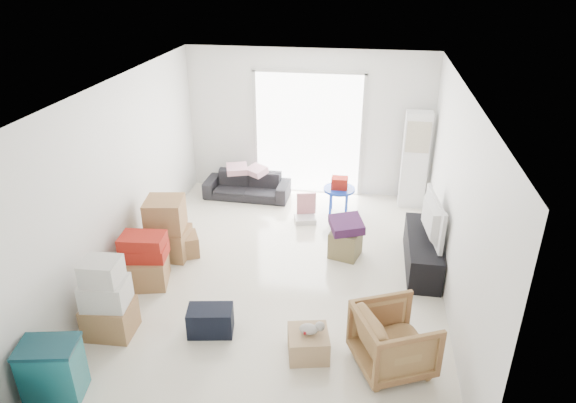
# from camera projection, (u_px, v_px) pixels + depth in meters

# --- Properties ---
(room_shell) EXTENTS (4.98, 6.48, 3.18)m
(room_shell) POSITION_uv_depth(u_px,v_px,m) (280.00, 189.00, 6.78)
(room_shell) COLOR silver
(room_shell) RESTS_ON ground
(sliding_door) EXTENTS (2.10, 0.04, 2.33)m
(sliding_door) POSITION_uv_depth(u_px,v_px,m) (308.00, 129.00, 9.48)
(sliding_door) COLOR white
(sliding_door) RESTS_ON room_shell
(ac_tower) EXTENTS (0.45, 0.30, 1.75)m
(ac_tower) POSITION_uv_depth(u_px,v_px,m) (415.00, 160.00, 9.06)
(ac_tower) COLOR white
(ac_tower) RESTS_ON room_shell
(tv_console) EXTENTS (0.45, 1.50, 0.50)m
(tv_console) POSITION_uv_depth(u_px,v_px,m) (422.00, 252.00, 7.46)
(tv_console) COLOR black
(tv_console) RESTS_ON room_shell
(television) EXTENTS (0.73, 1.12, 0.14)m
(television) POSITION_uv_depth(u_px,v_px,m) (425.00, 232.00, 7.32)
(television) COLOR black
(television) RESTS_ON tv_console
(sofa) EXTENTS (1.59, 0.50, 0.62)m
(sofa) POSITION_uv_depth(u_px,v_px,m) (247.00, 182.00, 9.61)
(sofa) COLOR black
(sofa) RESTS_ON room_shell
(pillow_left) EXTENTS (0.43, 0.38, 0.11)m
(pillow_left) POSITION_uv_depth(u_px,v_px,m) (237.00, 163.00, 9.50)
(pillow_left) COLOR #F2B0C7
(pillow_left) RESTS_ON sofa
(pillow_right) EXTENTS (0.42, 0.41, 0.11)m
(pillow_right) POSITION_uv_depth(u_px,v_px,m) (257.00, 164.00, 9.43)
(pillow_right) COLOR #F2B0C7
(pillow_right) RESTS_ON sofa
(armchair) EXTENTS (0.98, 1.00, 0.80)m
(armchair) POSITION_uv_depth(u_px,v_px,m) (394.00, 337.00, 5.56)
(armchair) COLOR #A27E48
(armchair) RESTS_ON room_shell
(storage_bins) EXTENTS (0.65, 0.51, 0.66)m
(storage_bins) POSITION_uv_depth(u_px,v_px,m) (53.00, 370.00, 5.21)
(storage_bins) COLOR #155D64
(storage_bins) RESTS_ON room_shell
(box_stack_a) EXTENTS (0.58, 0.49, 1.02)m
(box_stack_a) POSITION_uv_depth(u_px,v_px,m) (107.00, 301.00, 6.04)
(box_stack_a) COLOR olive
(box_stack_a) RESTS_ON room_shell
(box_stack_b) EXTENTS (0.68, 0.68, 0.75)m
(box_stack_b) POSITION_uv_depth(u_px,v_px,m) (145.00, 261.00, 7.04)
(box_stack_b) COLOR olive
(box_stack_b) RESTS_ON room_shell
(box_stack_c) EXTENTS (0.63, 0.61, 0.94)m
(box_stack_c) POSITION_uv_depth(u_px,v_px,m) (167.00, 229.00, 7.65)
(box_stack_c) COLOR olive
(box_stack_c) RESTS_ON room_shell
(loose_box) EXTENTS (0.53, 0.53, 0.33)m
(loose_box) POSITION_uv_depth(u_px,v_px,m) (185.00, 245.00, 7.81)
(loose_box) COLOR olive
(loose_box) RESTS_ON room_shell
(duffel_bag) EXTENTS (0.58, 0.41, 0.34)m
(duffel_bag) POSITION_uv_depth(u_px,v_px,m) (210.00, 321.00, 6.17)
(duffel_bag) COLOR black
(duffel_bag) RESTS_ON room_shell
(ottoman) EXTENTS (0.52, 0.52, 0.42)m
(ottoman) POSITION_uv_depth(u_px,v_px,m) (345.00, 243.00, 7.76)
(ottoman) COLOR olive
(ottoman) RESTS_ON room_shell
(blanket) EXTENTS (0.58, 0.58, 0.14)m
(blanket) POSITION_uv_depth(u_px,v_px,m) (346.00, 227.00, 7.63)
(blanket) COLOR #381A41
(blanket) RESTS_ON ottoman
(kids_table) EXTENTS (0.56, 0.56, 0.68)m
(kids_table) POSITION_uv_depth(u_px,v_px,m) (339.00, 188.00, 8.94)
(kids_table) COLOR #1237B8
(kids_table) RESTS_ON room_shell
(toy_walker) EXTENTS (0.42, 0.39, 0.47)m
(toy_walker) POSITION_uv_depth(u_px,v_px,m) (306.00, 213.00, 8.84)
(toy_walker) COLOR silver
(toy_walker) RESTS_ON room_shell
(wood_crate) EXTENTS (0.54, 0.54, 0.30)m
(wood_crate) POSITION_uv_depth(u_px,v_px,m) (308.00, 344.00, 5.83)
(wood_crate) COLOR tan
(wood_crate) RESTS_ON room_shell
(plush_bunny) EXTENTS (0.29, 0.17, 0.14)m
(plush_bunny) POSITION_uv_depth(u_px,v_px,m) (312.00, 328.00, 5.74)
(plush_bunny) COLOR #B2ADA8
(plush_bunny) RESTS_ON wood_crate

